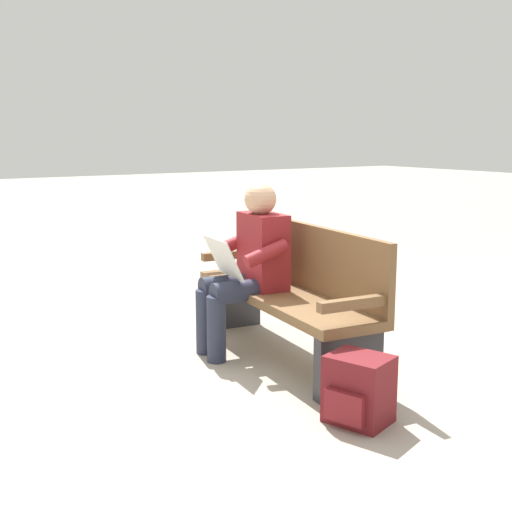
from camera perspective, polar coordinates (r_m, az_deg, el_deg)
ground_plane at (r=4.66m, az=2.24°, el=-8.50°), size 40.00×40.00×0.00m
bench_near at (r=4.57m, az=3.07°, el=-2.91°), size 1.84×0.68×0.90m
person_seated at (r=4.59m, az=-0.65°, el=-0.65°), size 0.60×0.60×1.18m
backpack at (r=3.63m, az=8.72°, el=-11.21°), size 0.38×0.37×0.36m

